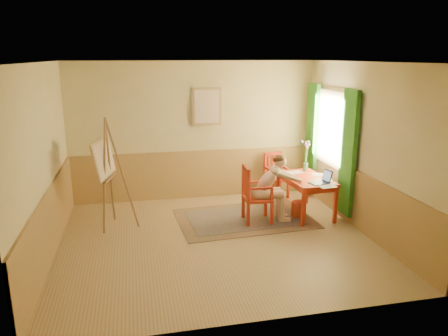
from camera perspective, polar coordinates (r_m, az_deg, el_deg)
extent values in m
cube|color=tan|center=(7.01, -1.07, -9.65)|extent=(5.00, 4.50, 0.02)
cube|color=white|center=(6.38, -1.19, 14.06)|extent=(5.00, 4.50, 0.02)
cube|color=#CABA7B|center=(8.74, -3.98, 4.93)|extent=(5.00, 0.02, 2.80)
cube|color=#CABA7B|center=(4.44, 4.48, -4.85)|extent=(5.00, 0.02, 2.80)
cube|color=#CABA7B|center=(6.57, -23.15, 0.47)|extent=(0.02, 4.50, 2.80)
cube|color=#CABA7B|center=(7.44, 18.22, 2.48)|extent=(0.02, 4.50, 2.80)
cube|color=tan|center=(8.91, -3.85, -0.81)|extent=(5.00, 0.04, 1.00)
cube|color=tan|center=(6.83, -22.14, -6.86)|extent=(0.04, 4.50, 1.00)
cube|color=tan|center=(7.66, 17.49, -4.11)|extent=(0.04, 4.50, 1.00)
cube|color=white|center=(8.35, 14.31, 5.08)|extent=(0.02, 1.00, 1.30)
cube|color=tan|center=(8.34, 14.19, 5.08)|extent=(0.03, 1.12, 1.42)
cube|color=#388D27|center=(7.69, 16.24, 1.87)|extent=(0.08, 0.45, 2.20)
cube|color=#388D27|center=(9.06, 11.63, 4.05)|extent=(0.08, 0.45, 2.20)
cube|color=tan|center=(8.66, -2.33, 8.20)|extent=(0.60, 0.04, 0.76)
cube|color=beige|center=(8.64, -2.30, 8.19)|extent=(0.50, 0.02, 0.66)
cube|color=#8C7251|center=(7.87, 2.74, -6.73)|extent=(2.49, 1.73, 0.01)
cube|color=black|center=(7.87, 2.74, -6.68)|extent=(2.07, 1.31, 0.01)
cube|color=red|center=(8.01, 10.93, -1.37)|extent=(0.80, 1.25, 0.04)
cube|color=red|center=(8.03, 10.90, -1.85)|extent=(0.69, 1.14, 0.10)
cube|color=red|center=(7.51, 10.54, -5.32)|extent=(0.06, 0.06, 0.68)
cube|color=red|center=(7.80, 14.67, -4.80)|extent=(0.06, 0.06, 0.68)
cube|color=red|center=(8.46, 7.24, -2.89)|extent=(0.06, 0.06, 0.68)
cube|color=red|center=(8.72, 11.03, -2.51)|extent=(0.06, 0.06, 0.68)
cube|color=red|center=(7.59, 4.48, -4.09)|extent=(0.49, 0.47, 0.05)
cube|color=red|center=(7.44, 3.25, -6.37)|extent=(0.05, 0.05, 0.42)
cube|color=red|center=(7.54, 6.39, -6.13)|extent=(0.05, 0.05, 0.42)
cube|color=red|center=(7.81, 2.57, -5.32)|extent=(0.05, 0.05, 0.42)
cube|color=red|center=(7.91, 5.57, -5.12)|extent=(0.05, 0.05, 0.42)
cube|color=red|center=(7.26, 3.31, -2.40)|extent=(0.05, 0.05, 0.57)
cube|color=red|center=(7.64, 2.62, -1.53)|extent=(0.05, 0.05, 0.57)
cube|color=red|center=(7.38, 2.98, -0.08)|extent=(0.07, 0.45, 0.06)
cube|color=red|center=(7.36, 3.14, -2.30)|extent=(0.03, 0.05, 0.46)
cube|color=red|center=(7.45, 2.96, -2.07)|extent=(0.03, 0.05, 0.46)
cube|color=red|center=(7.55, 2.78, -1.85)|extent=(0.03, 0.05, 0.46)
cube|color=red|center=(7.33, 4.92, -2.74)|extent=(0.42, 0.06, 0.04)
cube|color=red|center=(7.42, 6.40, -3.48)|extent=(0.04, 0.04, 0.23)
cube|color=red|center=(7.70, 4.14, -1.85)|extent=(0.42, 0.06, 0.04)
cube|color=red|center=(7.79, 5.56, -2.57)|extent=(0.04, 0.04, 0.23)
cube|color=red|center=(9.01, 7.02, -1.40)|extent=(0.46, 0.48, 0.04)
cube|color=red|center=(9.16, 5.44, -2.46)|extent=(0.05, 0.05, 0.37)
cube|color=red|center=(8.83, 6.50, -3.14)|extent=(0.05, 0.05, 0.37)
cube|color=red|center=(9.31, 7.44, -2.22)|extent=(0.05, 0.05, 0.37)
cube|color=red|center=(9.00, 8.55, -2.88)|extent=(0.05, 0.05, 0.37)
cube|color=red|center=(9.03, 5.51, 0.47)|extent=(0.05, 0.05, 0.51)
cube|color=red|center=(9.19, 7.54, 0.66)|extent=(0.05, 0.05, 0.51)
cube|color=red|center=(9.05, 6.58, 1.96)|extent=(0.41, 0.10, 0.06)
cube|color=red|center=(9.07, 6.01, 0.43)|extent=(0.05, 0.03, 0.42)
cube|color=red|center=(9.11, 6.53, 0.48)|extent=(0.05, 0.03, 0.42)
cube|color=red|center=(9.15, 7.05, 0.53)|extent=(0.05, 0.03, 0.42)
cube|color=red|center=(8.87, 6.03, -0.13)|extent=(0.09, 0.38, 0.03)
cube|color=red|center=(8.75, 6.54, -1.06)|extent=(0.04, 0.04, 0.20)
cube|color=red|center=(9.04, 8.09, 0.07)|extent=(0.09, 0.38, 0.03)
cube|color=red|center=(8.91, 8.61, -0.83)|extent=(0.04, 0.04, 0.20)
ellipsoid|color=beige|center=(7.56, 4.64, -3.39)|extent=(0.29, 0.35, 0.22)
cylinder|color=beige|center=(7.53, 6.31, -3.57)|extent=(0.43, 0.17, 0.15)
cylinder|color=beige|center=(7.69, 5.95, -3.17)|extent=(0.43, 0.17, 0.15)
cylinder|color=beige|center=(7.67, 7.72, -5.28)|extent=(0.12, 0.12, 0.49)
cylinder|color=beige|center=(7.83, 7.34, -4.85)|extent=(0.12, 0.12, 0.49)
cube|color=beige|center=(7.78, 8.09, -6.90)|extent=(0.21, 0.09, 0.07)
cube|color=beige|center=(7.93, 7.70, -6.45)|extent=(0.21, 0.09, 0.07)
ellipsoid|color=beige|center=(7.53, 5.74, -1.76)|extent=(0.48, 0.30, 0.51)
ellipsoid|color=beige|center=(7.52, 6.83, -0.36)|extent=(0.20, 0.30, 0.17)
sphere|color=beige|center=(7.51, 7.61, 0.84)|extent=(0.20, 0.20, 0.19)
ellipsoid|color=#532B16|center=(7.49, 7.48, 1.25)|extent=(0.19, 0.20, 0.14)
sphere|color=#532B16|center=(7.47, 6.92, 1.15)|extent=(0.11, 0.11, 0.10)
cylinder|color=beige|center=(7.43, 7.81, -0.99)|extent=(0.22, 0.11, 0.14)
cylinder|color=beige|center=(7.54, 9.32, -1.46)|extent=(0.29, 0.13, 0.17)
sphere|color=beige|center=(7.46, 8.50, -1.21)|extent=(0.09, 0.09, 0.09)
sphere|color=beige|center=(7.62, 10.12, -1.69)|extent=(0.07, 0.07, 0.07)
cylinder|color=beige|center=(7.69, 7.17, -0.43)|extent=(0.22, 0.10, 0.14)
cylinder|color=beige|center=(7.76, 8.73, -0.96)|extent=(0.29, 0.15, 0.17)
sphere|color=beige|center=(7.74, 7.79, -0.60)|extent=(0.09, 0.09, 0.09)
sphere|color=beige|center=(7.79, 9.66, -1.32)|extent=(0.07, 0.07, 0.07)
cube|color=#1E2338|center=(7.66, 12.53, -1.97)|extent=(0.35, 0.29, 0.02)
cube|color=#2D3342|center=(7.66, 12.53, -1.94)|extent=(0.30, 0.23, 0.00)
cube|color=#1E2338|center=(7.74, 13.66, -1.00)|extent=(0.11, 0.23, 0.21)
cube|color=#99BFF2|center=(7.73, 13.59, -1.04)|extent=(0.09, 0.19, 0.17)
cube|color=white|center=(7.52, 13.67, -2.39)|extent=(0.31, 0.24, 0.00)
cube|color=white|center=(8.23, 12.72, -0.86)|extent=(0.34, 0.28, 0.00)
cube|color=white|center=(8.30, 9.50, -0.55)|extent=(0.34, 0.27, 0.00)
cube|color=white|center=(7.88, 13.17, -1.59)|extent=(0.35, 0.31, 0.00)
cylinder|color=#3F724C|center=(8.43, 10.82, 0.16)|extent=(0.10, 0.10, 0.16)
cylinder|color=#3F7233|center=(8.41, 10.59, 2.02)|extent=(0.06, 0.13, 0.42)
sphere|color=#728CD8|center=(8.41, 10.35, 3.50)|extent=(0.07, 0.07, 0.06)
cylinder|color=#3F7233|center=(8.32, 10.85, 1.94)|extent=(0.07, 0.09, 0.44)
sphere|color=pink|center=(8.23, 10.86, 3.38)|extent=(0.05, 0.05, 0.04)
cylinder|color=#3F7233|center=(8.40, 10.91, 1.65)|extent=(0.03, 0.04, 0.33)
sphere|color=pink|center=(8.38, 10.98, 2.76)|extent=(0.05, 0.05, 0.05)
cylinder|color=#3F7233|center=(8.30, 10.85, 1.81)|extent=(0.08, 0.13, 0.41)
sphere|color=#728CD8|center=(8.20, 10.86, 3.11)|extent=(0.06, 0.06, 0.06)
cylinder|color=#3F7233|center=(8.42, 11.06, 1.81)|extent=(0.10, 0.09, 0.37)
sphere|color=pink|center=(8.44, 11.29, 3.08)|extent=(0.06, 0.06, 0.05)
cylinder|color=#3F7233|center=(8.40, 10.99, 1.81)|extent=(0.06, 0.05, 0.37)
sphere|color=pink|center=(8.39, 11.14, 3.08)|extent=(0.05, 0.05, 0.05)
cylinder|color=#3F7233|center=(8.42, 11.02, 2.01)|extent=(0.09, 0.10, 0.42)
sphere|color=#728CD8|center=(8.43, 11.20, 3.47)|extent=(0.05, 0.05, 0.05)
cylinder|color=#B84126|center=(8.02, 9.95, -5.46)|extent=(0.33, 0.33, 0.29)
cylinder|color=olive|center=(7.36, -15.68, -1.03)|extent=(0.18, 0.34, 1.92)
cylinder|color=olive|center=(7.64, -14.97, -0.40)|extent=(0.07, 0.35, 1.92)
cylinder|color=olive|center=(7.42, -13.42, -0.74)|extent=(0.49, 0.16, 1.92)
cylinder|color=olive|center=(7.53, -15.46, -1.27)|extent=(0.17, 0.53, 0.03)
cube|color=olive|center=(7.51, -15.01, -1.28)|extent=(0.21, 0.58, 0.03)
cube|color=tan|center=(7.45, -15.82, 1.22)|extent=(0.36, 0.86, 0.64)
cube|color=beige|center=(7.44, -15.67, 1.22)|extent=(0.30, 0.77, 0.55)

